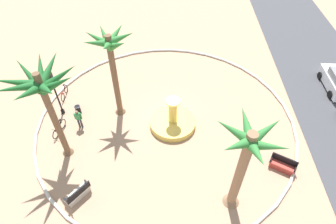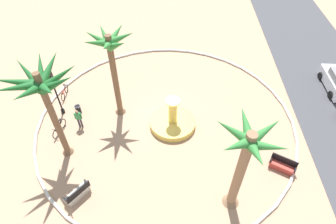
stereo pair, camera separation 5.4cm
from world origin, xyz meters
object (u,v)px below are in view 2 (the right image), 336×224
object	(u,v)px
bench_west	(78,194)
trash_bin	(78,109)
person_cyclist_helmet	(79,118)
bicycle_by_lamppost	(65,93)
palm_tree_near_fountain	(42,89)
lamppost	(55,90)
bench_east	(282,166)
palm_tree_by_curb	(245,156)
fountain	(173,122)
palm_tree_mid_plaza	(111,54)
bicycle_red_frame	(59,128)

from	to	relation	value
bench_west	trash_bin	distance (m)	7.18
person_cyclist_helmet	bicycle_by_lamppost	bearing A→B (deg)	-146.79
palm_tree_near_fountain	bench_west	xyz separation A→B (m)	(3.21, 1.60, -5.22)
lamppost	bench_east	bearing A→B (deg)	73.75
palm_tree_near_fountain	bench_west	bearing A→B (deg)	26.58
trash_bin	bench_west	bearing A→B (deg)	14.85
palm_tree_near_fountain	palm_tree_by_curb	size ratio (longest dim) A/B	1.08
palm_tree_near_fountain	lamppost	bearing A→B (deg)	-158.49
fountain	palm_tree_mid_plaza	world-z (taller)	palm_tree_mid_plaza
palm_tree_by_curb	palm_tree_mid_plaza	bearing A→B (deg)	-133.28
person_cyclist_helmet	fountain	bearing A→B (deg)	93.70
trash_bin	palm_tree_by_curb	bearing A→B (deg)	57.33
palm_tree_near_fountain	person_cyclist_helmet	bearing A→B (deg)	172.47
palm_tree_by_curb	bicycle_by_lamppost	xyz separation A→B (m)	(-8.77, -12.37, -4.11)
lamppost	palm_tree_mid_plaza	bearing A→B (deg)	93.26
palm_tree_near_fountain	bicycle_red_frame	xyz separation A→B (m)	(-1.76, -1.06, -5.18)
bicycle_by_lamppost	person_cyclist_helmet	xyz separation A→B (m)	(3.28, 2.15, 0.54)
palm_tree_mid_plaza	palm_tree_near_fountain	bearing A→B (deg)	-36.34
palm_tree_mid_plaza	bicycle_red_frame	distance (m)	6.64
palm_tree_mid_plaza	bicycle_red_frame	xyz separation A→B (m)	(2.22, -3.99, -4.83)
lamppost	trash_bin	world-z (taller)	lamppost
fountain	palm_tree_by_curb	bearing A→B (deg)	30.92
bicycle_by_lamppost	fountain	bearing A→B (deg)	72.10
fountain	palm_tree_by_curb	xyz separation A→B (m)	(5.91, 3.54, 4.15)
palm_tree_by_curb	bench_west	world-z (taller)	palm_tree_by_curb
bicycle_by_lamppost	bench_east	bearing A→B (deg)	68.10
bench_east	trash_bin	distance (m)	14.95
fountain	lamppost	bearing A→B (deg)	-96.67
palm_tree_by_curb	bench_east	world-z (taller)	palm_tree_by_curb
fountain	person_cyclist_helmet	world-z (taller)	fountain
palm_tree_by_curb	person_cyclist_helmet	world-z (taller)	palm_tree_by_curb
palm_tree_near_fountain	bicycle_by_lamppost	distance (m)	7.85
trash_bin	bench_east	bearing A→B (deg)	72.44
trash_bin	bicycle_red_frame	size ratio (longest dim) A/B	0.43
fountain	bicycle_red_frame	bearing A→B (deg)	-83.06
bench_west	lamppost	bearing A→B (deg)	-156.10
palm_tree_mid_plaza	trash_bin	distance (m)	5.77
palm_tree_near_fountain	bench_east	distance (m)	14.98
palm_tree_near_fountain	lamppost	distance (m)	5.17
bench_west	bicycle_by_lamppost	world-z (taller)	bench_west
fountain	palm_tree_mid_plaza	xyz separation A→B (m)	(-1.24, -4.05, 4.87)
palm_tree_mid_plaza	bench_east	size ratio (longest dim) A/B	4.16
bench_east	bicycle_red_frame	xyz separation A→B (m)	(-2.55, -15.08, 0.04)
bench_west	bench_east	bearing A→B (deg)	101.06
palm_tree_by_curb	palm_tree_mid_plaza	size ratio (longest dim) A/B	0.93
fountain	bicycle_by_lamppost	xyz separation A→B (m)	(-2.85, -8.83, 0.04)
fountain	bench_west	size ratio (longest dim) A/B	2.11
bicycle_by_lamppost	person_cyclist_helmet	size ratio (longest dim) A/B	1.04
bicycle_red_frame	person_cyclist_helmet	bearing A→B (deg)	111.81
fountain	bench_east	distance (m)	7.87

